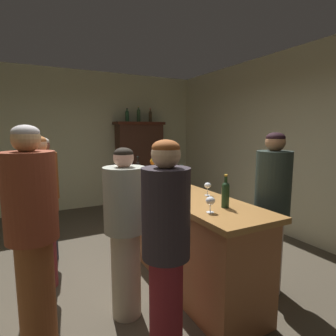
{
  "coord_description": "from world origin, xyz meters",
  "views": [
    {
      "loc": [
        -0.91,
        -2.53,
        1.68
      ],
      "look_at": [
        0.72,
        0.61,
        1.18
      ],
      "focal_mm": 29.44,
      "sensor_mm": 36.0,
      "label": 1
    }
  ],
  "objects_px": {
    "display_bottle_center": "(150,116)",
    "patron_redhead": "(125,227)",
    "wine_bottle_merlot": "(182,178)",
    "display_bottle_left": "(127,116)",
    "patron_tall": "(44,194)",
    "patron_near_entrance": "(42,206)",
    "wine_glass_front": "(210,201)",
    "wine_glass_mid": "(159,171)",
    "patron_in_navy": "(32,231)",
    "bar_counter": "(179,233)",
    "flower_arrangement": "(155,169)",
    "wine_bottle_syrah": "(138,169)",
    "wine_bottle_chardonnay": "(225,193)",
    "display_bottle_midleft": "(139,115)",
    "wine_glass_rear": "(208,186)",
    "wine_bottle_rose": "(170,182)",
    "patron_by_cabinet": "(166,244)",
    "display_cabinet": "(140,162)",
    "bartender": "(272,206)",
    "cheese_plate": "(151,179)"
  },
  "relations": [
    {
      "from": "bar_counter",
      "to": "display_bottle_center",
      "type": "xyz_separation_m",
      "value": [
        1.03,
        3.12,
        1.48
      ]
    },
    {
      "from": "wine_bottle_chardonnay",
      "to": "display_bottle_center",
      "type": "height_order",
      "value": "display_bottle_center"
    },
    {
      "from": "wine_bottle_chardonnay",
      "to": "cheese_plate",
      "type": "height_order",
      "value": "wine_bottle_chardonnay"
    },
    {
      "from": "wine_glass_front",
      "to": "wine_glass_mid",
      "type": "distance_m",
      "value": 1.75
    },
    {
      "from": "patron_redhead",
      "to": "wine_glass_mid",
      "type": "bearing_deg",
      "value": 22.14
    },
    {
      "from": "wine_glass_mid",
      "to": "patron_near_entrance",
      "type": "bearing_deg",
      "value": -163.46
    },
    {
      "from": "flower_arrangement",
      "to": "patron_redhead",
      "type": "relative_size",
      "value": 0.25
    },
    {
      "from": "wine_glass_front",
      "to": "flower_arrangement",
      "type": "height_order",
      "value": "flower_arrangement"
    },
    {
      "from": "bar_counter",
      "to": "wine_glass_mid",
      "type": "xyz_separation_m",
      "value": [
        0.17,
        0.91,
        0.58
      ]
    },
    {
      "from": "wine_glass_front",
      "to": "patron_near_entrance",
      "type": "height_order",
      "value": "patron_near_entrance"
    },
    {
      "from": "wine_bottle_rose",
      "to": "patron_tall",
      "type": "xyz_separation_m",
      "value": [
        -1.15,
        1.21,
        -0.26
      ]
    },
    {
      "from": "patron_redhead",
      "to": "display_cabinet",
      "type": "bearing_deg",
      "value": 34.64
    },
    {
      "from": "display_bottle_midleft",
      "to": "patron_by_cabinet",
      "type": "relative_size",
      "value": 0.2
    },
    {
      "from": "wine_glass_mid",
      "to": "bartender",
      "type": "relative_size",
      "value": 0.08
    },
    {
      "from": "wine_bottle_merlot",
      "to": "display_bottle_left",
      "type": "bearing_deg",
      "value": 82.76
    },
    {
      "from": "wine_bottle_merlot",
      "to": "patron_in_navy",
      "type": "xyz_separation_m",
      "value": [
        -1.61,
        -0.59,
        -0.17
      ]
    },
    {
      "from": "bar_counter",
      "to": "patron_in_navy",
      "type": "height_order",
      "value": "patron_in_navy"
    },
    {
      "from": "wine_bottle_syrah",
      "to": "display_bottle_left",
      "type": "height_order",
      "value": "display_bottle_left"
    },
    {
      "from": "display_bottle_center",
      "to": "patron_near_entrance",
      "type": "height_order",
      "value": "display_bottle_center"
    },
    {
      "from": "wine_bottle_merlot",
      "to": "patron_near_entrance",
      "type": "xyz_separation_m",
      "value": [
        -1.5,
        0.31,
        -0.22
      ]
    },
    {
      "from": "patron_tall",
      "to": "patron_near_entrance",
      "type": "distance_m",
      "value": 0.67
    },
    {
      "from": "display_bottle_midleft",
      "to": "display_bottle_left",
      "type": "bearing_deg",
      "value": 180.0
    },
    {
      "from": "wine_glass_rear",
      "to": "patron_by_cabinet",
      "type": "distance_m",
      "value": 1.11
    },
    {
      "from": "bar_counter",
      "to": "wine_glass_mid",
      "type": "relative_size",
      "value": 18.25
    },
    {
      "from": "flower_arrangement",
      "to": "bartender",
      "type": "relative_size",
      "value": 0.23
    },
    {
      "from": "bar_counter",
      "to": "cheese_plate",
      "type": "bearing_deg",
      "value": 88.82
    },
    {
      "from": "wine_glass_front",
      "to": "patron_redhead",
      "type": "xyz_separation_m",
      "value": [
        -0.61,
        0.41,
        -0.26
      ]
    },
    {
      "from": "wine_bottle_merlot",
      "to": "display_bottle_left",
      "type": "distance_m",
      "value": 3.13
    },
    {
      "from": "display_bottle_left",
      "to": "display_bottle_midleft",
      "type": "height_order",
      "value": "display_bottle_midleft"
    },
    {
      "from": "display_bottle_midleft",
      "to": "display_bottle_center",
      "type": "distance_m",
      "value": 0.28
    },
    {
      "from": "wine_bottle_syrah",
      "to": "patron_by_cabinet",
      "type": "bearing_deg",
      "value": -105.78
    },
    {
      "from": "wine_bottle_merlot",
      "to": "wine_glass_front",
      "type": "relative_size",
      "value": 2.06
    },
    {
      "from": "wine_bottle_syrah",
      "to": "bartender",
      "type": "xyz_separation_m",
      "value": [
        0.8,
        -1.64,
        -0.22
      ]
    },
    {
      "from": "wine_bottle_rose",
      "to": "cheese_plate",
      "type": "relative_size",
      "value": 1.85
    },
    {
      "from": "display_cabinet",
      "to": "display_bottle_left",
      "type": "xyz_separation_m",
      "value": [
        -0.27,
        0.0,
        1.02
      ]
    },
    {
      "from": "display_bottle_center",
      "to": "patron_tall",
      "type": "height_order",
      "value": "display_bottle_center"
    },
    {
      "from": "patron_in_navy",
      "to": "bartender",
      "type": "bearing_deg",
      "value": -20.75
    },
    {
      "from": "wine_glass_front",
      "to": "patron_near_entrance",
      "type": "relative_size",
      "value": 0.08
    },
    {
      "from": "wine_bottle_rose",
      "to": "flower_arrangement",
      "type": "bearing_deg",
      "value": 83.11
    },
    {
      "from": "bar_counter",
      "to": "display_cabinet",
      "type": "height_order",
      "value": "display_cabinet"
    },
    {
      "from": "wine_bottle_chardonnay",
      "to": "wine_glass_rear",
      "type": "height_order",
      "value": "wine_bottle_chardonnay"
    },
    {
      "from": "display_bottle_center",
      "to": "patron_redhead",
      "type": "relative_size",
      "value": 0.2
    },
    {
      "from": "wine_glass_rear",
      "to": "patron_near_entrance",
      "type": "distance_m",
      "value": 1.74
    },
    {
      "from": "wine_glass_front",
      "to": "display_bottle_midleft",
      "type": "xyz_separation_m",
      "value": [
        0.92,
        3.93,
        0.91
      ]
    },
    {
      "from": "patron_by_cabinet",
      "to": "patron_redhead",
      "type": "distance_m",
      "value": 0.62
    },
    {
      "from": "wine_glass_front",
      "to": "bartender",
      "type": "relative_size",
      "value": 0.08
    },
    {
      "from": "flower_arrangement",
      "to": "patron_by_cabinet",
      "type": "height_order",
      "value": "patron_by_cabinet"
    },
    {
      "from": "flower_arrangement",
      "to": "patron_near_entrance",
      "type": "relative_size",
      "value": 0.23
    },
    {
      "from": "wine_bottle_syrah",
      "to": "wine_bottle_chardonnay",
      "type": "xyz_separation_m",
      "value": [
        0.18,
        -1.66,
        -0.01
      ]
    },
    {
      "from": "display_cabinet",
      "to": "wine_glass_rear",
      "type": "relative_size",
      "value": 13.26
    }
  ]
}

